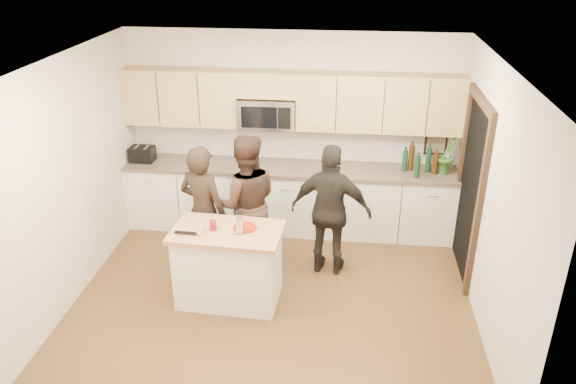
# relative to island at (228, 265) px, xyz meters

# --- Properties ---
(floor) EXTENTS (4.50, 4.50, 0.00)m
(floor) POSITION_rel_island_xyz_m (0.49, 0.08, -0.45)
(floor) COLOR brown
(floor) RESTS_ON ground
(room_shell) EXTENTS (4.52, 4.02, 2.71)m
(room_shell) POSITION_rel_island_xyz_m (0.49, 0.08, 1.28)
(room_shell) COLOR beige
(room_shell) RESTS_ON ground
(back_cabinetry) EXTENTS (4.50, 0.66, 0.94)m
(back_cabinetry) POSITION_rel_island_xyz_m (0.49, 1.77, 0.02)
(back_cabinetry) COLOR white
(back_cabinetry) RESTS_ON ground
(upper_cabinetry) EXTENTS (4.50, 0.33, 0.75)m
(upper_cabinetry) POSITION_rel_island_xyz_m (0.53, 1.92, 1.39)
(upper_cabinetry) COLOR tan
(upper_cabinetry) RESTS_ON ground
(microwave) EXTENTS (0.76, 0.41, 0.40)m
(microwave) POSITION_rel_island_xyz_m (0.18, 1.88, 1.20)
(microwave) COLOR silver
(microwave) RESTS_ON ground
(doorway) EXTENTS (0.06, 1.25, 2.20)m
(doorway) POSITION_rel_island_xyz_m (2.72, 0.98, 0.70)
(doorway) COLOR black
(doorway) RESTS_ON ground
(framed_picture) EXTENTS (0.30, 0.03, 0.38)m
(framed_picture) POSITION_rel_island_xyz_m (2.44, 2.07, 0.83)
(framed_picture) COLOR black
(framed_picture) RESTS_ON ground
(dish_towel) EXTENTS (0.34, 0.60, 0.48)m
(dish_towel) POSITION_rel_island_xyz_m (-0.46, 1.58, 0.35)
(dish_towel) COLOR white
(dish_towel) RESTS_ON ground
(island) EXTENTS (1.24, 0.76, 0.90)m
(island) POSITION_rel_island_xyz_m (0.00, 0.00, 0.00)
(island) COLOR white
(island) RESTS_ON ground
(red_plate) EXTENTS (0.26, 0.26, 0.02)m
(red_plate) POSITION_rel_island_xyz_m (0.19, 0.07, 0.45)
(red_plate) COLOR #99210D
(red_plate) RESTS_ON island
(box_grater) EXTENTS (0.08, 0.06, 0.24)m
(box_grater) POSITION_rel_island_xyz_m (0.16, -0.06, 0.58)
(box_grater) COLOR silver
(box_grater) RESTS_ON red_plate
(drink_glass) EXTENTS (0.07, 0.07, 0.11)m
(drink_glass) POSITION_rel_island_xyz_m (-0.15, -0.01, 0.50)
(drink_glass) COLOR maroon
(drink_glass) RESTS_ON island
(cutting_board) EXTENTS (0.27, 0.18, 0.02)m
(cutting_board) POSITION_rel_island_xyz_m (-0.37, -0.07, 0.45)
(cutting_board) COLOR #BC7C4E
(cutting_board) RESTS_ON island
(tongs) EXTENTS (0.25, 0.04, 0.02)m
(tongs) POSITION_rel_island_xyz_m (-0.41, -0.15, 0.47)
(tongs) COLOR black
(tongs) RESTS_ON cutting_board
(knife) EXTENTS (0.21, 0.03, 0.01)m
(knife) POSITION_rel_island_xyz_m (-0.42, -0.12, 0.47)
(knife) COLOR silver
(knife) RESTS_ON cutting_board
(toaster) EXTENTS (0.33, 0.23, 0.21)m
(toaster) POSITION_rel_island_xyz_m (-1.56, 1.75, 0.59)
(toaster) COLOR black
(toaster) RESTS_ON back_cabinetry
(bottle_cluster) EXTENTS (0.61, 0.33, 0.40)m
(bottle_cluster) POSITION_rel_island_xyz_m (2.27, 1.77, 0.67)
(bottle_cluster) COLOR #10321B
(bottle_cluster) RESTS_ON back_cabinetry
(orchid) EXTENTS (0.35, 0.36, 0.50)m
(orchid) POSITION_rel_island_xyz_m (2.56, 1.80, 0.74)
(orchid) COLOR #376A2A
(orchid) RESTS_ON back_cabinetry
(woman_left) EXTENTS (0.70, 0.57, 1.65)m
(woman_left) POSITION_rel_island_xyz_m (-0.40, 0.55, 0.37)
(woman_left) COLOR black
(woman_left) RESTS_ON ground
(woman_center) EXTENTS (0.99, 0.85, 1.74)m
(woman_center) POSITION_rel_island_xyz_m (0.07, 0.74, 0.41)
(woman_center) COLOR #2E1E17
(woman_center) RESTS_ON ground
(woman_right) EXTENTS (1.02, 0.54, 1.65)m
(woman_right) POSITION_rel_island_xyz_m (1.10, 0.74, 0.37)
(woman_right) COLOR black
(woman_right) RESTS_ON ground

